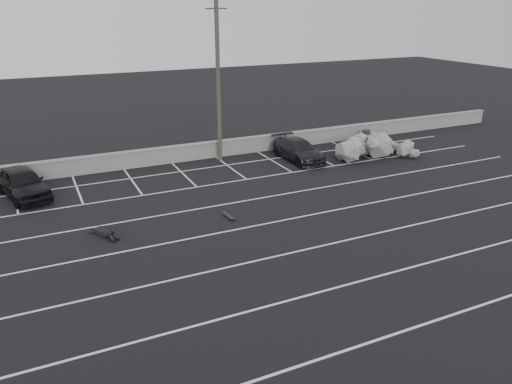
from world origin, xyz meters
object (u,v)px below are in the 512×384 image
car_left (23,183)px  car_right (299,150)px  utility_pole (218,82)px  person (101,229)px  trash_bin (366,136)px  riprap_pile (369,148)px  skateboard (229,216)px

car_left → car_right: car_left is taller
car_right → utility_pole: utility_pole is taller
car_right → utility_pole: size_ratio=0.47×
car_left → person: car_left is taller
car_right → person: bearing=-157.4°
trash_bin → car_right: bearing=-165.7°
riprap_pile → skateboard: size_ratio=6.27×
car_right → skateboard: size_ratio=5.17×
person → car_left: bearing=91.3°
car_left → person: size_ratio=1.90×
car_left → car_right: 16.22m
riprap_pile → skateboard: 13.33m
car_left → skateboard: (8.61, -7.08, -0.69)m
trash_bin → skateboard: bearing=-149.5°
car_left → person: (2.89, -6.36, -0.55)m
riprap_pile → person: bearing=-165.3°
skateboard → riprap_pile: bearing=18.2°
car_left → riprap_pile: (20.79, -1.67, -0.22)m
utility_pole → trash_bin: 12.01m
riprap_pile → person: 18.50m
person → skateboard: person is taller
car_right → trash_bin: car_right is taller
utility_pole → car_right: bearing=-25.0°
utility_pole → skateboard: bearing=-109.0°
car_left → person: bearing=-80.8°
car_right → person: car_right is taller
utility_pole → trash_bin: size_ratio=10.43×
car_right → utility_pole: 6.64m
car_right → trash_bin: bearing=12.7°
car_right → riprap_pile: (4.57, -1.28, -0.11)m
car_left → skateboard: 11.17m
person → riprap_pile: bearing=-8.5°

